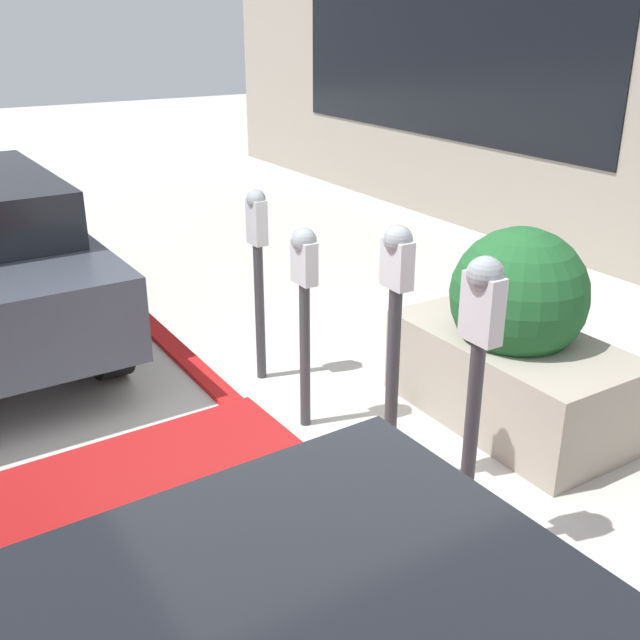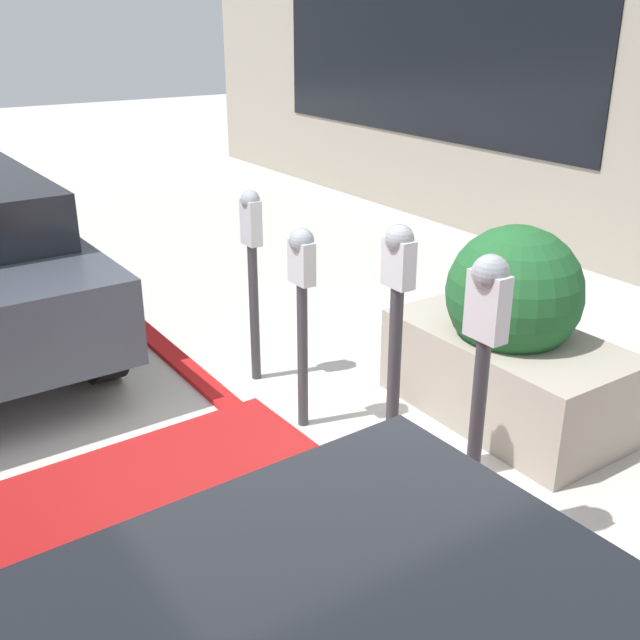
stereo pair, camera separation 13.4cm
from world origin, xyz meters
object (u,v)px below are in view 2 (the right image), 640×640
object	(u,v)px
parking_meter_nearest	(484,350)
parking_meter_middle	(302,290)
parking_meter_fourth	(252,257)
parking_meter_second	(396,317)
planter_box	(509,339)

from	to	relation	value
parking_meter_nearest	parking_meter_middle	world-z (taller)	parking_meter_nearest
parking_meter_middle	parking_meter_fourth	bearing A→B (deg)	-5.79
parking_meter_nearest	parking_meter_second	size ratio (longest dim) A/B	1.01
parking_meter_fourth	planter_box	bearing A→B (deg)	-141.97
parking_meter_second	planter_box	size ratio (longest dim) A/B	0.97
parking_meter_nearest	parking_meter_fourth	bearing A→B (deg)	-1.51
parking_meter_nearest	parking_meter_middle	xyz separation A→B (m)	(1.49, 0.02, -0.16)
parking_meter_second	parking_meter_middle	bearing A→B (deg)	3.08
parking_meter_nearest	planter_box	xyz separation A→B (m)	(0.85, -1.15, -0.54)
parking_meter_second	parking_meter_middle	distance (m)	0.85
planter_box	parking_meter_second	bearing A→B (deg)	100.25
parking_meter_second	parking_meter_middle	size ratio (longest dim) A/B	1.15
parking_meter_second	parking_meter_nearest	bearing A→B (deg)	177.58
parking_meter_fourth	planter_box	xyz separation A→B (m)	(-1.40, -1.09, -0.38)
parking_meter_second	parking_meter_fourth	bearing A→B (deg)	-1.13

